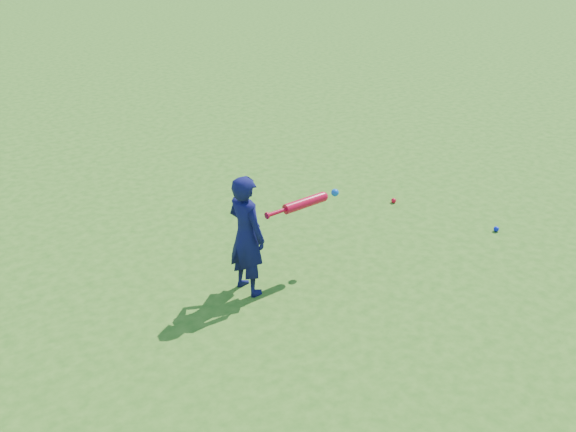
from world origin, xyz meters
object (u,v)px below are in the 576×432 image
at_px(bat_swing, 308,202).
at_px(ground_ball_blue, 496,229).
at_px(child, 246,235).
at_px(ground_ball_red, 394,201).

bearing_deg(bat_swing, ground_ball_blue, -16.66).
bearing_deg(child, ground_ball_red, -84.69).
bearing_deg(ground_ball_blue, ground_ball_red, 109.50).
relative_size(child, ground_ball_blue, 19.57).
height_order(ground_ball_red, bat_swing, bat_swing).
relative_size(child, bat_swing, 1.36).
xyz_separation_m(ground_ball_red, bat_swing, (-1.87, -0.65, 0.76)).
bearing_deg(bat_swing, ground_ball_red, 17.16).
distance_m(ground_ball_red, ground_ball_blue, 1.33).
relative_size(ground_ball_blue, bat_swing, 0.07).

